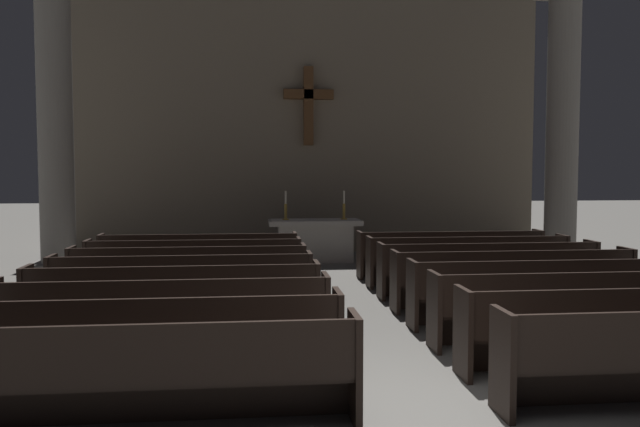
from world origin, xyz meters
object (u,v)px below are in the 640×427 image
Objects in this scene: pew_right_row_3 at (583,308)px; column_left_second at (55,128)px; pew_right_row_6 at (488,269)px; candlestick_right at (344,210)px; pew_left_row_5 at (183,285)px; column_right_second at (562,132)px; pew_left_row_6 at (190,274)px; altar at (315,239)px; pew_left_row_4 at (175,300)px; pew_right_row_5 at (513,279)px; pew_right_row_4 at (544,292)px; pew_left_row_1 at (131,376)px; pew_left_row_3 at (164,318)px; candlestick_left at (286,211)px; pew_left_row_2 at (150,342)px; pew_left_row_7 at (195,265)px; pew_right_row_2 at (633,329)px; pew_right_row_7 at (468,261)px; pew_right_row_8 at (450,254)px; pew_left_row_8 at (199,257)px.

column_left_second is (-8.17, 6.83, 2.60)m from pew_right_row_3.
pew_right_row_6 is 5.55× the size of candlestick_right.
pew_left_row_5 is 0.60× the size of column_right_second.
pew_left_row_6 is 5.31m from altar.
pew_left_row_4 is 1.00× the size of pew_right_row_5.
column_left_second is 9.19× the size of candlestick_right.
pew_left_row_6 and pew_right_row_4 have the same top height.
candlestick_right reaches higher than pew_left_row_1.
column_right_second is at bearing 23.97° from pew_left_row_6.
pew_left_row_3 and pew_left_row_4 have the same top height.
pew_left_row_3 is 5.55× the size of candlestick_left.
pew_left_row_2 is at bearing -135.97° from column_right_second.
column_left_second is (-8.17, 5.77, 2.60)m from pew_right_row_4.
candlestick_left is (1.84, 8.93, 0.75)m from pew_left_row_2.
altar reaches higher than pew_left_row_1.
pew_left_row_7 is 4.40m from altar.
pew_right_row_2 is (5.08, -3.20, 0.00)m from pew_left_row_5.
pew_left_row_4 is 5.19m from pew_right_row_3.
column_left_second and column_right_second have the same top height.
altar reaches higher than pew_right_row_3.
pew_left_row_4 is at bearing 90.00° from pew_left_row_1.
pew_right_row_7 is at bearing -54.76° from altar.
pew_right_row_5 is (5.08, 3.20, 0.00)m from pew_left_row_2.
pew_right_row_7 is 1.07m from pew_right_row_8.
pew_left_row_2 is at bearing -128.44° from pew_right_row_8.
altar is (-5.63, 1.03, -2.54)m from column_right_second.
pew_left_row_3 and pew_right_row_4 have the same top height.
column_right_second is (8.17, 3.63, 2.60)m from pew_left_row_6.
pew_left_row_6 is at bearing 139.98° from pew_right_row_2.
pew_right_row_8 is at bearing 90.00° from pew_right_row_5.
pew_left_row_3 is 5.19m from pew_right_row_2.
pew_right_row_5 is 1.00× the size of pew_right_row_7.
column_right_second is at bearing 25.88° from pew_right_row_8.
pew_left_row_7 is 1.00× the size of pew_right_row_4.
pew_left_row_2 is at bearing 90.00° from pew_left_row_1.
pew_left_row_4 is 5.08m from pew_right_row_4.
pew_left_row_2 is 5.55× the size of candlestick_right.
pew_right_row_5 is (5.08, 4.27, 0.00)m from pew_left_row_1.
column_left_second is (-3.09, 3.63, 2.60)m from pew_left_row_6.
pew_left_row_2 and pew_left_row_8 have the same top height.
pew_left_row_6 is 5.51m from pew_right_row_8.
pew_left_row_6 is at bearing -111.54° from candlestick_left.
pew_right_row_8 is (5.08, 5.33, 0.00)m from pew_left_row_3.
pew_left_row_7 is at bearing 147.80° from pew_right_row_4.
pew_left_row_6 and pew_right_row_5 have the same top height.
pew_right_row_3 is 1.74× the size of altar.
candlestick_left reaches higher than pew_left_row_3.
pew_left_row_6 is (0.00, 3.20, 0.00)m from pew_left_row_3.
pew_left_row_1 is at bearing -90.00° from pew_left_row_3.
pew_left_row_6 is 9.31m from column_right_second.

